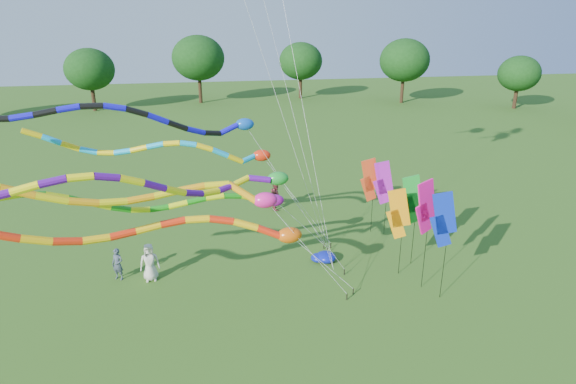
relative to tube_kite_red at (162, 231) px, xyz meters
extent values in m
plane|color=#2B5616|center=(4.93, -1.41, -4.08)|extent=(160.00, 160.00, 0.00)
cylinder|color=#382314|center=(41.15, 38.62, -2.86)|extent=(0.50, 0.50, 2.42)
ellipsoid|color=#10380F|center=(41.15, 38.62, 0.30)|extent=(5.12, 5.12, 4.35)
cylinder|color=#382314|center=(29.49, 46.50, -2.96)|extent=(0.50, 0.50, 2.23)
ellipsoid|color=#10380F|center=(29.49, 46.50, -0.05)|extent=(4.70, 4.70, 4.00)
cylinder|color=#382314|center=(16.90, 54.24, -2.85)|extent=(0.50, 0.50, 2.45)
ellipsoid|color=#10380F|center=(16.90, 54.24, 0.35)|extent=(5.17, 5.17, 4.40)
cylinder|color=#382314|center=(2.11, 54.95, -2.42)|extent=(0.50, 0.50, 3.30)
ellipsoid|color=#10380F|center=(2.11, 54.95, 1.89)|extent=(6.98, 6.98, 5.93)
cylinder|color=#382314|center=(-12.80, 53.60, -2.46)|extent=(0.50, 0.50, 3.23)
ellipsoid|color=#10380F|center=(-12.80, 53.60, 1.75)|extent=(6.82, 6.82, 5.79)
cylinder|color=black|center=(7.82, 0.80, -3.93)|extent=(0.05, 0.05, 0.30)
cylinder|color=silver|center=(6.36, 0.64, -2.30)|extent=(0.02, 0.02, 4.20)
ellipsoid|color=#D8540B|center=(4.90, 0.48, -0.80)|extent=(1.02, 0.65, 0.65)
cylinder|color=red|center=(4.08, 0.49, -0.60)|extent=(0.30, 0.30, 1.02)
cylinder|color=yellow|center=(3.15, 0.57, -0.24)|extent=(0.30, 0.30, 0.98)
cylinder|color=red|center=(2.22, 0.62, 0.02)|extent=(0.30, 0.30, 0.94)
cylinder|color=yellow|center=(1.30, 0.61, 0.12)|extent=(0.30, 0.30, 0.92)
cylinder|color=red|center=(0.39, 0.54, 0.10)|extent=(0.30, 0.30, 0.92)
cylinder|color=yellow|center=(-0.52, 0.39, 0.01)|extent=(0.30, 0.30, 0.93)
cylinder|color=red|center=(-1.41, 0.19, -0.08)|extent=(0.30, 0.30, 0.93)
cylinder|color=yellow|center=(-2.31, -0.06, -0.08)|extent=(0.30, 0.30, 0.93)
cylinder|color=red|center=(-3.20, -0.35, 0.05)|extent=(0.30, 0.30, 0.96)
cylinder|color=yellow|center=(-4.09, -0.64, 0.31)|extent=(0.30, 0.30, 0.99)
cylinder|color=red|center=(-4.98, -0.91, 0.67)|extent=(0.30, 0.30, 1.01)
cylinder|color=black|center=(7.42, 0.43, -3.93)|extent=(0.05, 0.05, 0.30)
cylinder|color=silver|center=(5.65, 0.28, -1.44)|extent=(0.02, 0.02, 5.89)
ellipsoid|color=#F31B8A|center=(3.89, 0.14, 0.91)|extent=(0.95, 0.61, 0.61)
cylinder|color=orange|center=(3.06, 0.33, 1.20)|extent=(0.27, 0.27, 1.21)
cylinder|color=yellow|center=(2.11, 0.53, 1.50)|extent=(0.27, 0.27, 0.92)
cylinder|color=orange|center=(1.19, 0.45, 1.46)|extent=(0.27, 0.27, 0.93)
cylinder|color=yellow|center=(0.28, 0.29, 1.37)|extent=(0.27, 0.27, 0.94)
cylinder|color=orange|center=(-0.63, 0.08, 1.30)|extent=(0.27, 0.27, 0.94)
cylinder|color=yellow|center=(-1.54, -0.17, 1.33)|extent=(0.27, 0.27, 0.95)
cylinder|color=orange|center=(-2.44, -0.43, 1.50)|extent=(0.27, 0.27, 0.97)
cylinder|color=yellow|center=(-3.35, -0.69, 1.80)|extent=(0.27, 0.27, 1.01)
cylinder|color=orange|center=(-4.25, -0.93, 2.17)|extent=(0.27, 0.27, 1.02)
cylinder|color=black|center=(7.95, 2.54, -3.93)|extent=(0.05, 0.05, 0.30)
cylinder|color=silver|center=(6.24, 1.78, -1.17)|extent=(0.02, 0.02, 6.44)
ellipsoid|color=#1A9227|center=(4.53, 1.03, 1.45)|extent=(0.85, 0.55, 0.55)
cylinder|color=#520C8C|center=(3.78, 0.95, 1.50)|extent=(0.25, 0.25, 0.87)
cylinder|color=#FFED0D|center=(3.05, 0.80, 1.50)|extent=(0.25, 0.25, 0.76)
cylinder|color=#520C8C|center=(2.44, 0.36, 1.42)|extent=(0.25, 0.25, 0.75)
cylinder|color=#FFED0D|center=(1.85, -0.11, 1.45)|extent=(0.25, 0.25, 0.77)
cylinder|color=#520C8C|center=(1.26, -0.58, 1.63)|extent=(0.25, 0.25, 0.80)
cylinder|color=#FFED0D|center=(0.66, -1.04, 1.92)|extent=(0.25, 0.25, 0.83)
cylinder|color=#520C8C|center=(0.04, -1.46, 2.28)|extent=(0.25, 0.25, 0.83)
cylinder|color=#FFED0D|center=(-0.60, -1.82, 2.62)|extent=(0.25, 0.25, 0.80)
cylinder|color=#520C8C|center=(-1.27, -2.12, 2.87)|extent=(0.25, 0.25, 0.76)
cylinder|color=#FFED0D|center=(-1.96, -2.37, 2.99)|extent=(0.25, 0.25, 0.74)
cylinder|color=#520C8C|center=(-2.68, -2.55, 2.96)|extent=(0.25, 0.25, 0.75)
cylinder|color=#FFED0D|center=(-3.42, -2.69, 2.84)|extent=(0.25, 0.25, 0.77)
cylinder|color=black|center=(7.69, 5.37, -3.93)|extent=(0.05, 0.05, 0.30)
cylinder|color=silver|center=(5.64, 4.77, -0.39)|extent=(0.02, 0.02, 8.04)
ellipsoid|color=#0C47AE|center=(3.59, 4.17, 3.01)|extent=(0.82, 0.53, 0.53)
cylinder|color=#120DD6|center=(2.87, 3.98, 2.86)|extent=(0.24, 0.24, 0.84)
cylinder|color=black|center=(2.14, 3.69, 2.78)|extent=(0.24, 0.24, 0.82)
cylinder|color=#120DD6|center=(1.44, 3.29, 3.00)|extent=(0.24, 0.24, 0.85)
cylinder|color=black|center=(0.73, 2.92, 3.33)|extent=(0.24, 0.24, 0.88)
cylinder|color=#120DD6|center=(0.01, 2.60, 3.70)|extent=(0.24, 0.24, 0.87)
cylinder|color=black|center=(-0.72, 2.34, 4.04)|extent=(0.24, 0.24, 0.84)
cylinder|color=#120DD6|center=(-1.48, 2.14, 4.27)|extent=(0.24, 0.24, 0.80)
cylinder|color=black|center=(-2.26, 2.01, 4.36)|extent=(0.24, 0.24, 0.79)
cylinder|color=#120DD6|center=(-3.05, 1.93, 4.32)|extent=(0.24, 0.24, 0.81)
cylinder|color=black|center=(-3.85, 1.88, 4.20)|extent=(0.24, 0.24, 0.82)
cylinder|color=#120DD6|center=(-4.66, 1.85, 4.08)|extent=(0.24, 0.24, 0.81)
cylinder|color=black|center=(8.07, 5.37, -3.93)|extent=(0.05, 0.05, 0.30)
cylinder|color=silver|center=(6.24, 5.12, -1.22)|extent=(0.02, 0.02, 6.34)
ellipsoid|color=red|center=(4.41, 4.87, 1.35)|extent=(0.85, 0.55, 0.55)
cylinder|color=#0DACE8|center=(3.75, 4.58, 1.30)|extent=(0.25, 0.25, 0.80)
cylinder|color=yellow|center=(3.11, 4.23, 1.44)|extent=(0.25, 0.25, 0.78)
cylinder|color=#0DACE8|center=(2.44, 4.07, 1.80)|extent=(0.25, 0.25, 0.77)
cylinder|color=yellow|center=(1.77, 3.97, 2.11)|extent=(0.25, 0.25, 0.73)
cylinder|color=#0DACE8|center=(1.08, 3.93, 2.29)|extent=(0.25, 0.25, 0.70)
cylinder|color=yellow|center=(0.39, 3.96, 2.34)|extent=(0.25, 0.25, 0.70)
cylinder|color=#0DACE8|center=(-0.31, 4.04, 2.26)|extent=(0.25, 0.25, 0.72)
cylinder|color=yellow|center=(-1.01, 4.13, 2.12)|extent=(0.25, 0.25, 0.73)
cylinder|color=#0DACE8|center=(-1.71, 4.23, 2.00)|extent=(0.25, 0.25, 0.71)
cylinder|color=yellow|center=(-2.41, 4.30, 1.98)|extent=(0.25, 0.25, 0.70)
cylinder|color=#0DACE8|center=(-3.10, 4.32, 2.09)|extent=(0.25, 0.25, 0.71)
cylinder|color=yellow|center=(-3.79, 4.29, 2.33)|extent=(0.25, 0.25, 0.75)
cylinder|color=#0DACE8|center=(-4.46, 4.18, 2.66)|extent=(0.25, 0.25, 0.77)
cylinder|color=yellow|center=(-5.13, 4.01, 3.00)|extent=(0.25, 0.25, 0.76)
cylinder|color=black|center=(7.75, 4.90, -3.93)|extent=(0.05, 0.05, 0.30)
cylinder|color=silver|center=(6.31, 4.47, -2.21)|extent=(0.02, 0.02, 4.36)
ellipsoid|color=#8D0C7F|center=(4.87, 4.03, -0.63)|extent=(0.88, 0.57, 0.57)
cylinder|color=#168712|center=(4.25, 3.56, -0.40)|extent=(0.26, 0.26, 1.04)
cylinder|color=#DBEC0C|center=(3.59, 3.11, -0.05)|extent=(0.26, 0.26, 0.80)
cylinder|color=#168712|center=(2.84, 2.98, 0.12)|extent=(0.26, 0.26, 0.78)
cylinder|color=#DBEC0C|center=(2.07, 2.90, 0.15)|extent=(0.26, 0.26, 0.78)
cylinder|color=#168712|center=(1.29, 2.85, 0.07)|extent=(0.26, 0.26, 0.79)
cylinder|color=#DBEC0C|center=(0.51, 2.82, -0.06)|extent=(0.26, 0.26, 0.79)
cylinder|color=#168712|center=(-0.27, 2.77, -0.15)|extent=(0.26, 0.26, 0.78)
cylinder|color=#DBEC0C|center=(-1.03, 2.69, -0.13)|extent=(0.26, 0.26, 0.77)
cylinder|color=#168712|center=(-1.79, 2.55, 0.03)|extent=(0.26, 0.26, 0.80)
cylinder|color=#DBEC0C|center=(-2.52, 2.36, 0.31)|extent=(0.26, 0.26, 0.83)
cylinder|color=#168712|center=(-3.23, 2.09, 0.67)|extent=(0.26, 0.26, 0.85)
cylinder|color=#DBEC0C|center=(-3.93, 1.77, 1.01)|extent=(0.26, 0.26, 0.83)
cylinder|color=#168712|center=(-4.61, 1.40, 1.27)|extent=(0.26, 0.26, 0.80)
cylinder|color=#DBEC0C|center=(-5.28, 1.00, 1.39)|extent=(0.26, 0.26, 0.78)
cylinder|color=black|center=(7.43, 2.59, -3.93)|extent=(0.04, 0.04, 0.30)
cylinder|color=silver|center=(5.06, 2.56, 5.17)|extent=(0.01, 0.01, 18.51)
cylinder|color=black|center=(7.43, 2.59, -3.93)|extent=(0.04, 0.04, 0.30)
cylinder|color=silver|center=(3.82, 1.28, 6.83)|extent=(0.01, 0.01, 22.55)
cylinder|color=black|center=(7.43, 2.59, -3.93)|extent=(0.04, 0.04, 0.30)
cylinder|color=silver|center=(6.41, 5.55, 4.00)|extent=(0.01, 0.01, 16.76)
cylinder|color=black|center=(10.88, 7.00, -2.07)|extent=(0.02, 0.02, 4.02)
cube|color=#EF451C|center=(10.67, 6.99, -0.66)|extent=(1.16, 0.13, 1.93)
cube|color=#EF451C|center=(10.59, 6.98, -1.46)|extent=(1.01, 0.12, 1.51)
cylinder|color=black|center=(11.54, 3.01, -1.94)|extent=(0.02, 0.02, 4.28)
cube|color=green|center=(11.32, 3.04, -0.40)|extent=(1.16, 0.20, 1.93)
cube|color=green|center=(11.24, 3.05, -1.20)|extent=(1.01, 0.19, 1.51)
cylinder|color=black|center=(10.54, 2.18, -2.10)|extent=(0.02, 0.02, 3.96)
cube|color=orange|center=(10.32, 2.24, -0.72)|extent=(1.14, 0.39, 1.93)
cube|color=orange|center=(10.25, 2.26, -1.52)|extent=(0.99, 0.35, 1.51)
cylinder|color=black|center=(11.07, 0.82, -1.66)|extent=(0.02, 0.02, 4.84)
cube|color=#F80D87|center=(10.86, 0.76, 0.16)|extent=(1.13, 0.43, 1.93)
cube|color=#F80D87|center=(10.78, 0.73, -0.64)|extent=(0.98, 0.38, 1.51)
cylinder|color=black|center=(11.49, -0.11, -1.79)|extent=(0.02, 0.02, 4.56)
cube|color=#0C28B5|center=(11.28, -0.06, -0.11)|extent=(1.14, 0.36, 1.93)
cube|color=#0C28B5|center=(11.20, -0.04, -0.91)|extent=(0.99, 0.33, 1.51)
cylinder|color=black|center=(11.51, 6.56, -2.10)|extent=(0.02, 0.02, 3.95)
cube|color=#B919BD|center=(11.29, 6.60, -0.73)|extent=(1.15, 0.30, 1.93)
cube|color=#B919BD|center=(11.22, 6.62, -1.53)|extent=(1.00, 0.27, 1.51)
ellipsoid|color=#0C179C|center=(7.49, 3.16, -3.89)|extent=(0.69, 0.69, 0.38)
ellipsoid|color=#0C179C|center=(6.60, 3.88, -3.85)|extent=(0.83, 0.83, 0.46)
ellipsoid|color=#0C179C|center=(7.45, 3.69, -3.85)|extent=(0.83, 0.83, 0.46)
ellipsoid|color=#0C179C|center=(6.70, 3.55, -3.81)|extent=(0.98, 0.98, 0.54)
imported|color=beige|center=(-1.04, 3.76, -3.16)|extent=(0.95, 0.67, 1.82)
imported|color=#394351|center=(-2.51, 4.11, -3.30)|extent=(0.67, 0.58, 1.55)
imported|color=maroon|center=(6.13, 11.40, -3.16)|extent=(0.73, 0.92, 1.83)
camera|label=1|loc=(1.57, -16.79, 7.41)|focal=30.00mm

